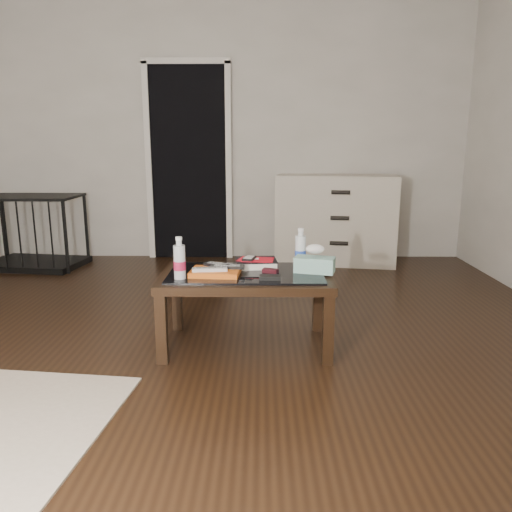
# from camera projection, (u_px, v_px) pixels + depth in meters

# --- Properties ---
(ground) EXTENTS (5.00, 5.00, 0.00)m
(ground) POSITION_uv_depth(u_px,v_px,m) (201.00, 345.00, 3.05)
(ground) COLOR black
(ground) RESTS_ON ground
(room_shell) EXTENTS (5.00, 5.00, 5.00)m
(room_shell) POSITION_uv_depth(u_px,v_px,m) (194.00, 65.00, 2.69)
(room_shell) COLOR beige
(room_shell) RESTS_ON ground
(doorway) EXTENTS (0.90, 0.08, 2.07)m
(doorway) POSITION_uv_depth(u_px,v_px,m) (189.00, 162.00, 5.24)
(doorway) COLOR black
(doorway) RESTS_ON ground
(coffee_table) EXTENTS (1.00, 0.60, 0.46)m
(coffee_table) POSITION_uv_depth(u_px,v_px,m) (246.00, 282.00, 2.96)
(coffee_table) COLOR black
(coffee_table) RESTS_ON ground
(dresser) EXTENTS (1.26, 0.68, 0.90)m
(dresser) POSITION_uv_depth(u_px,v_px,m) (336.00, 219.00, 5.11)
(dresser) COLOR beige
(dresser) RESTS_ON ground
(pet_crate) EXTENTS (0.97, 0.72, 0.71)m
(pet_crate) POSITION_uv_depth(u_px,v_px,m) (35.00, 244.00, 4.97)
(pet_crate) COLOR black
(pet_crate) RESTS_ON ground
(magazines) EXTENTS (0.30, 0.23, 0.03)m
(magazines) POSITION_uv_depth(u_px,v_px,m) (215.00, 272.00, 2.89)
(magazines) COLOR #CA5713
(magazines) RESTS_ON coffee_table
(remote_silver) EXTENTS (0.20, 0.07, 0.02)m
(remote_silver) POSITION_uv_depth(u_px,v_px,m) (210.00, 269.00, 2.84)
(remote_silver) COLOR #BABABF
(remote_silver) RESTS_ON magazines
(remote_black_front) EXTENTS (0.20, 0.06, 0.02)m
(remote_black_front) POSITION_uv_depth(u_px,v_px,m) (227.00, 267.00, 2.91)
(remote_black_front) COLOR black
(remote_black_front) RESTS_ON magazines
(remote_black_back) EXTENTS (0.20, 0.14, 0.02)m
(remote_black_back) POSITION_uv_depth(u_px,v_px,m) (220.00, 265.00, 2.95)
(remote_black_back) COLOR black
(remote_black_back) RESTS_ON magazines
(textbook) EXTENTS (0.27, 0.22, 0.05)m
(textbook) POSITION_uv_depth(u_px,v_px,m) (256.00, 263.00, 3.07)
(textbook) COLOR black
(textbook) RESTS_ON coffee_table
(dvd_mailers) EXTENTS (0.22, 0.18, 0.01)m
(dvd_mailers) POSITION_uv_depth(u_px,v_px,m) (255.00, 259.00, 3.06)
(dvd_mailers) COLOR red
(dvd_mailers) RESTS_ON textbook
(ipod) EXTENTS (0.09, 0.12, 0.02)m
(ipod) POSITION_uv_depth(u_px,v_px,m) (249.00, 258.00, 3.04)
(ipod) COLOR black
(ipod) RESTS_ON dvd_mailers
(flip_phone) EXTENTS (0.10, 0.08, 0.02)m
(flip_phone) POSITION_uv_depth(u_px,v_px,m) (270.00, 271.00, 2.93)
(flip_phone) COLOR black
(flip_phone) RESTS_ON coffee_table
(wallet) EXTENTS (0.12, 0.07, 0.02)m
(wallet) POSITION_uv_depth(u_px,v_px,m) (270.00, 277.00, 2.79)
(wallet) COLOR black
(wallet) RESTS_ON coffee_table
(water_bottle_left) EXTENTS (0.08, 0.08, 0.24)m
(water_bottle_left) POSITION_uv_depth(u_px,v_px,m) (179.00, 258.00, 2.78)
(water_bottle_left) COLOR #B7BDC3
(water_bottle_left) RESTS_ON coffee_table
(water_bottle_right) EXTENTS (0.07, 0.07, 0.24)m
(water_bottle_right) POSITION_uv_depth(u_px,v_px,m) (301.00, 247.00, 3.06)
(water_bottle_right) COLOR white
(water_bottle_right) RESTS_ON coffee_table
(tissue_box) EXTENTS (0.25, 0.18, 0.09)m
(tissue_box) POSITION_uv_depth(u_px,v_px,m) (315.00, 265.00, 2.93)
(tissue_box) COLOR #238071
(tissue_box) RESTS_ON coffee_table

